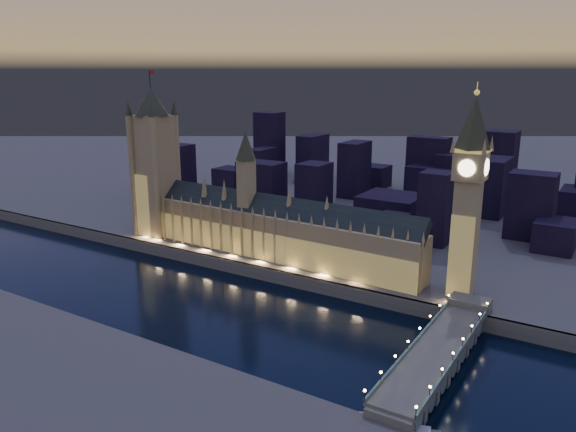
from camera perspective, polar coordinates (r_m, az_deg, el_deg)
The scene contains 9 objects.
ground_plane at distance 308.50m, azimuth -6.27°, elevation -8.94°, with size 2000.00×2000.00×0.00m, color black.
north_bank at distance 771.08m, azimuth 18.29°, elevation 5.04°, with size 2000.00×960.00×8.00m, color #424A41.
embankment_wall at distance 337.66m, azimuth -1.99°, elevation -5.99°, with size 2000.00×2.50×8.00m, color #4A4D4C.
palace_of_westminster at distance 353.08m, azimuth -1.69°, elevation -1.24°, with size 202.00×28.56×78.00m.
victoria_tower at distance 406.92m, azimuth -13.44°, elevation 6.03°, with size 31.68×31.68×114.65m.
elizabeth_tower at distance 296.18m, azimuth 17.96°, elevation 3.42°, with size 18.00×18.00×109.30m.
westminster_bridge at distance 254.15m, azimuth 15.10°, elevation -13.31°, with size 19.52×113.00×15.90m.
river_boat at distance 212.67m, azimuth 9.58°, elevation -20.40°, with size 40.71×20.40×4.50m.
city_backdrop at distance 497.94m, azimuth 14.43°, elevation 3.49°, with size 483.77×215.63×72.45m.
Camera 1 is at (176.51, -221.11, 122.99)m, focal length 35.00 mm.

